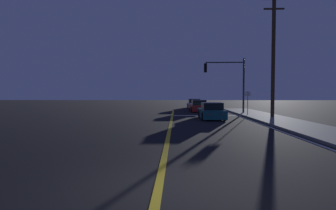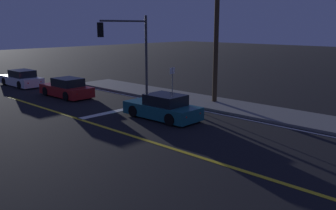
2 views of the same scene
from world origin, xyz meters
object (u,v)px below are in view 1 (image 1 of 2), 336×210
(car_distant_tail_red, at_px, (199,106))
(street_sign_corner, at_px, (248,99))
(car_lead_oncoming_white, at_px, (194,104))
(utility_pole_right, at_px, (273,53))
(car_side_waiting_teal, at_px, (212,112))
(traffic_signal_near_right, at_px, (229,77))

(car_distant_tail_red, relative_size, street_sign_corner, 1.93)
(car_lead_oncoming_white, distance_m, utility_pole_right, 17.44)
(car_side_waiting_teal, relative_size, utility_pole_right, 0.43)
(car_distant_tail_red, relative_size, traffic_signal_near_right, 0.79)
(car_distant_tail_red, distance_m, car_side_waiting_teal, 9.20)
(traffic_signal_near_right, bearing_deg, utility_pole_right, 116.29)
(car_lead_oncoming_white, height_order, car_side_waiting_teal, same)
(street_sign_corner, bearing_deg, car_distant_tail_red, 120.99)
(utility_pole_right, height_order, street_sign_corner, utility_pole_right)
(car_lead_oncoming_white, xyz_separation_m, car_side_waiting_teal, (0.41, -16.09, -0.00))
(car_lead_oncoming_white, bearing_deg, car_distant_tail_red, -89.57)
(car_distant_tail_red, bearing_deg, street_sign_corner, -59.82)
(car_distant_tail_red, bearing_deg, traffic_signal_near_right, -54.49)
(utility_pole_right, bearing_deg, car_lead_oncoming_white, 108.90)
(traffic_signal_near_right, distance_m, street_sign_corner, 3.76)
(car_side_waiting_teal, relative_size, street_sign_corner, 1.93)
(car_lead_oncoming_white, xyz_separation_m, traffic_signal_near_right, (2.85, -10.64, 3.18))
(car_side_waiting_teal, height_order, traffic_signal_near_right, traffic_signal_near_right)
(car_side_waiting_teal, relative_size, traffic_signal_near_right, 0.79)
(utility_pole_right, distance_m, street_sign_corner, 4.75)
(traffic_signal_near_right, height_order, utility_pole_right, utility_pole_right)
(car_distant_tail_red, distance_m, traffic_signal_near_right, 5.64)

